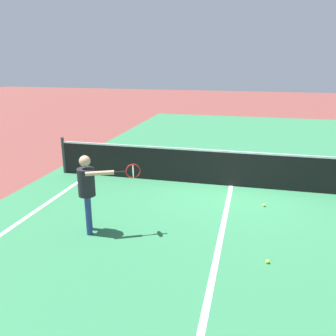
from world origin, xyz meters
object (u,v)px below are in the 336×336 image
at_px(net, 232,168).
at_px(tennis_ball_near_net, 264,205).
at_px(player_near, 88,186).
at_px(tennis_ball_mid_court, 268,261).

height_order(net, tennis_ball_near_net, net).
height_order(player_near, tennis_ball_mid_court, player_near).
height_order(player_near, tennis_ball_near_net, player_near).
distance_m(net, tennis_ball_near_net, 1.53).
distance_m(tennis_ball_mid_court, tennis_ball_near_net, 2.40).
height_order(net, player_near, player_near).
bearing_deg(player_near, net, 52.70).
bearing_deg(net, player_near, -127.30).
xyz_separation_m(net, tennis_ball_near_net, (0.82, -1.20, -0.46)).
bearing_deg(tennis_ball_mid_court, net, 103.11).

